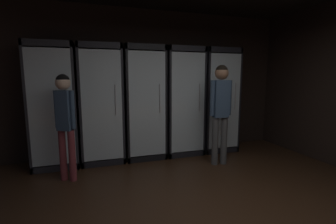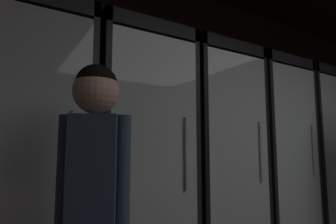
{
  "view_description": "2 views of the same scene",
  "coord_description": "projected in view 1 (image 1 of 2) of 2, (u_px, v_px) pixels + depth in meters",
  "views": [
    {
      "loc": [
        -1.33,
        -1.66,
        1.53
      ],
      "look_at": [
        -0.01,
        2.45,
        0.88
      ],
      "focal_mm": 25.53,
      "sensor_mm": 36.0,
      "label": 1
    },
    {
      "loc": [
        -2.06,
        0.8,
        1.21
      ],
      "look_at": [
        -1.12,
        2.33,
        1.42
      ],
      "focal_mm": 29.42,
      "sensor_mm": 36.0,
      "label": 2
    }
  ],
  "objects": [
    {
      "name": "shopper_near",
      "position": [
        221.0,
        103.0,
        4.05
      ],
      "size": [
        0.38,
        0.23,
        1.72
      ],
      "color": "#4C4C4C",
      "rests_on": "ground"
    },
    {
      "name": "wall_back",
      "position": [
        159.0,
        83.0,
        4.84
      ],
      "size": [
        6.0,
        0.06,
        2.8
      ],
      "primitive_type": "cube",
      "color": "black",
      "rests_on": "ground"
    },
    {
      "name": "cooler_left",
      "position": [
        101.0,
        105.0,
        4.26
      ],
      "size": [
        0.73,
        0.62,
        2.08
      ],
      "color": "black",
      "rests_on": "ground"
    },
    {
      "name": "cooler_far_left",
      "position": [
        54.0,
        107.0,
        4.03
      ],
      "size": [
        0.73,
        0.62,
        2.08
      ],
      "color": "#2B2B30",
      "rests_on": "ground"
    },
    {
      "name": "cooler_far_right",
      "position": [
        216.0,
        101.0,
        4.96
      ],
      "size": [
        0.73,
        0.62,
        2.08
      ],
      "color": "black",
      "rests_on": "ground"
    },
    {
      "name": "shopper_far",
      "position": [
        65.0,
        115.0,
        3.41
      ],
      "size": [
        0.28,
        0.23,
        1.56
      ],
      "color": "brown",
      "rests_on": "ground"
    },
    {
      "name": "cooler_center",
      "position": [
        144.0,
        104.0,
        4.49
      ],
      "size": [
        0.73,
        0.62,
        2.08
      ],
      "color": "black",
      "rests_on": "ground"
    },
    {
      "name": "cooler_right",
      "position": [
        182.0,
        102.0,
        4.72
      ],
      "size": [
        0.73,
        0.62,
        2.08
      ],
      "color": "black",
      "rests_on": "ground"
    }
  ]
}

